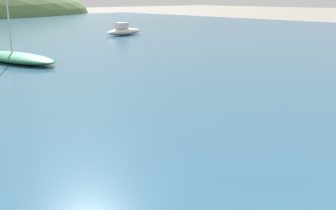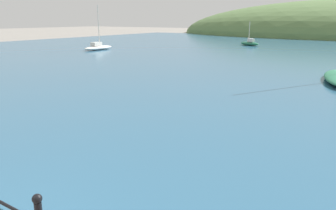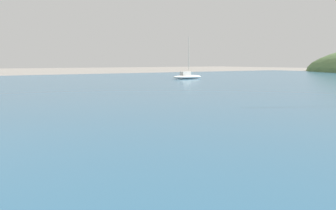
{
  "view_description": "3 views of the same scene",
  "coord_description": "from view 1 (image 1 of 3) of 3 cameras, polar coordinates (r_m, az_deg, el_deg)",
  "views": [
    {
      "loc": [
        -3.91,
        0.44,
        2.91
      ],
      "look_at": [
        0.32,
        5.18,
        1.16
      ],
      "focal_mm": 42.0,
      "sensor_mm": 36.0,
      "label": 1
    },
    {
      "loc": [
        4.32,
        -0.51,
        3.2
      ],
      "look_at": [
        0.34,
        5.51,
        1.29
      ],
      "focal_mm": 35.0,
      "sensor_mm": 36.0,
      "label": 2
    },
    {
      "loc": [
        8.37,
        2.63,
        1.89
      ],
      "look_at": [
        1.68,
        6.98,
        0.84
      ],
      "focal_mm": 35.0,
      "sensor_mm": 36.0,
      "label": 3
    }
  ],
  "objects": [
    {
      "name": "boat_green_fishing",
      "position": [
        30.48,
        -6.4,
        10.63
      ],
      "size": [
        3.5,
        1.45,
        0.93
      ],
      "color": "silver",
      "rests_on": "water"
    },
    {
      "name": "boat_mid_harbor",
      "position": [
        18.85,
        -21.22,
        6.53
      ],
      "size": [
        2.55,
        5.39,
        6.09
      ],
      "color": "#287551",
      "rests_on": "water"
    }
  ]
}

